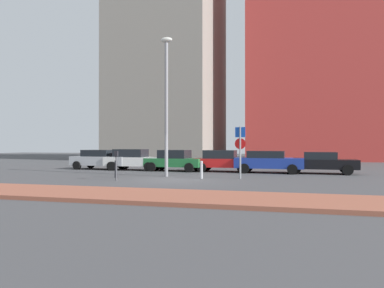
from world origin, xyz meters
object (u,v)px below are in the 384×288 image
parked_car_white (133,159)px  parking_meter (116,162)px  parking_sign_post (240,146)px  parked_car_green (175,160)px  traffic_bollard_mid (201,170)px  street_lamp (166,96)px  parked_car_red (223,160)px  parked_car_silver (101,159)px  parked_car_blue (268,161)px  parked_car_black (320,162)px  traffic_bollard_near (116,169)px

parked_car_white → parking_meter: 7.76m
parking_sign_post → parked_car_white: bearing=150.3°
parked_car_green → traffic_bollard_mid: parked_car_green is taller
parking_meter → street_lamp: bearing=58.8°
parked_car_red → parked_car_green: bearing=-176.0°
parked_car_silver → parked_car_blue: bearing=-1.7°
parked_car_silver → parked_car_white: parked_car_white is taller
parked_car_black → parked_car_red: bearing=178.0°
parked_car_black → parked_car_blue: bearing=-177.7°
parked_car_white → parked_car_green: size_ratio=1.02×
parked_car_white → street_lamp: street_lamp is taller
parked_car_silver → parked_car_red: parked_car_red is taller
parked_car_green → parking_meter: 7.36m
parked_car_red → parking_meter: 8.68m
parked_car_silver → parking_sign_post: bearing=-24.0°
parked_car_green → parking_meter: parking_meter is taller
parked_car_red → traffic_bollard_near: 7.88m
parked_car_white → parked_car_red: 6.63m
parked_car_silver → traffic_bollard_mid: (9.15, -5.44, -0.29)m
parked_car_white → parking_meter: size_ratio=2.79×
parked_car_blue → street_lamp: 8.13m
parked_car_blue → traffic_bollard_near: parked_car_blue is taller
parked_car_white → traffic_bollard_mid: 8.28m
parked_car_black → parking_meter: size_ratio=2.97×
parked_car_silver → parking_meter: bearing=-56.0°
parked_car_red → street_lamp: size_ratio=0.50×
parked_car_green → traffic_bollard_near: size_ratio=4.37×
parked_car_white → parked_car_blue: 9.75m
parked_car_white → traffic_bollard_near: parked_car_white is taller
parked_car_green → parked_car_blue: bearing=-1.0°
parked_car_blue → traffic_bollard_near: bearing=-145.3°
parked_car_red → parking_meter: (-4.29, -7.54, 0.20)m
parked_car_silver → street_lamp: size_ratio=0.57×
parked_car_white → traffic_bollard_near: bearing=-75.2°
parking_meter → parked_car_silver: bearing=124.0°
parked_car_blue → parking_meter: size_ratio=2.95×
parked_car_green → traffic_bollard_mid: size_ratio=4.33×
parking_meter → traffic_bollard_mid: (4.04, 2.13, -0.50)m
traffic_bollard_near → parked_car_silver: bearing=125.5°
parked_car_red → parked_car_black: parked_car_red is taller
parked_car_red → traffic_bollard_mid: size_ratio=4.19×
parking_meter → traffic_bollard_mid: size_ratio=1.58×
parked_car_white → parked_car_blue: parked_car_white is taller
parked_car_white → parking_sign_post: (8.44, -4.83, 0.99)m
parked_car_blue → parked_car_black: (3.26, 0.13, -0.05)m
parked_car_white → parked_car_red: bearing=1.3°
parked_car_silver → parked_car_blue: size_ratio=1.04×
parked_car_silver → parked_car_red: 9.39m
parked_car_white → traffic_bollard_mid: (6.38, -5.27, -0.32)m
parked_car_red → street_lamp: bearing=-118.6°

